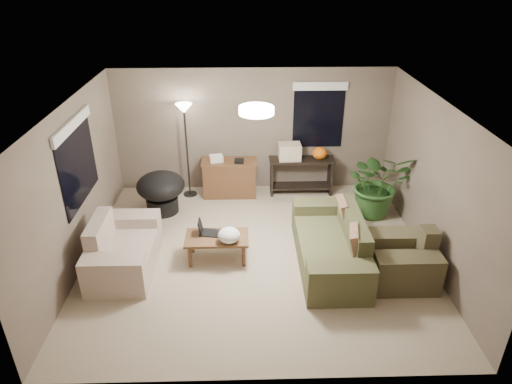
{
  "coord_description": "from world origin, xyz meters",
  "views": [
    {
      "loc": [
        -0.17,
        -6.19,
        4.35
      ],
      "look_at": [
        0.0,
        0.2,
        1.05
      ],
      "focal_mm": 32.0,
      "sensor_mm": 36.0,
      "label": 1
    }
  ],
  "objects_px": {
    "main_sofa": "(332,246)",
    "floor_lamp": "(185,120)",
    "coffee_table": "(217,240)",
    "loveseat": "(122,251)",
    "papasan_chair": "(161,190)",
    "houseplant": "(377,190)",
    "desk": "(230,178)",
    "armchair": "(401,261)",
    "console_table": "(301,173)",
    "cat_scratching_post": "(402,247)"
  },
  "relations": [
    {
      "from": "main_sofa",
      "to": "floor_lamp",
      "type": "relative_size",
      "value": 1.15
    },
    {
      "from": "main_sofa",
      "to": "coffee_table",
      "type": "height_order",
      "value": "main_sofa"
    },
    {
      "from": "loveseat",
      "to": "papasan_chair",
      "type": "xyz_separation_m",
      "value": [
        0.34,
        1.75,
        0.17
      ]
    },
    {
      "from": "houseplant",
      "to": "papasan_chair",
      "type": "bearing_deg",
      "value": 177.08
    },
    {
      "from": "coffee_table",
      "to": "desk",
      "type": "relative_size",
      "value": 0.91
    },
    {
      "from": "armchair",
      "to": "desk",
      "type": "height_order",
      "value": "armchair"
    },
    {
      "from": "console_table",
      "to": "houseplant",
      "type": "distance_m",
      "value": 1.6
    },
    {
      "from": "loveseat",
      "to": "houseplant",
      "type": "xyz_separation_m",
      "value": [
        4.36,
        1.55,
        0.21
      ]
    },
    {
      "from": "floor_lamp",
      "to": "desk",
      "type": "bearing_deg",
      "value": -2.24
    },
    {
      "from": "main_sofa",
      "to": "console_table",
      "type": "distance_m",
      "value": 2.45
    },
    {
      "from": "coffee_table",
      "to": "houseplant",
      "type": "relative_size",
      "value": 0.77
    },
    {
      "from": "papasan_chair",
      "to": "coffee_table",
      "type": "bearing_deg",
      "value": -54.67
    },
    {
      "from": "desk",
      "to": "loveseat",
      "type": "bearing_deg",
      "value": -123.66
    },
    {
      "from": "desk",
      "to": "main_sofa",
      "type": "bearing_deg",
      "value": -54.91
    },
    {
      "from": "console_table",
      "to": "floor_lamp",
      "type": "relative_size",
      "value": 0.68
    },
    {
      "from": "armchair",
      "to": "console_table",
      "type": "distance_m",
      "value": 3.09
    },
    {
      "from": "loveseat",
      "to": "desk",
      "type": "xyz_separation_m",
      "value": [
        1.61,
        2.41,
        0.08
      ]
    },
    {
      "from": "main_sofa",
      "to": "houseplant",
      "type": "xyz_separation_m",
      "value": [
        1.09,
        1.51,
        0.21
      ]
    },
    {
      "from": "desk",
      "to": "papasan_chair",
      "type": "height_order",
      "value": "papasan_chair"
    },
    {
      "from": "main_sofa",
      "to": "armchair",
      "type": "relative_size",
      "value": 2.2
    },
    {
      "from": "armchair",
      "to": "coffee_table",
      "type": "height_order",
      "value": "armchair"
    },
    {
      "from": "console_table",
      "to": "papasan_chair",
      "type": "height_order",
      "value": "papasan_chair"
    },
    {
      "from": "armchair",
      "to": "console_table",
      "type": "bearing_deg",
      "value": 112.62
    },
    {
      "from": "floor_lamp",
      "to": "papasan_chair",
      "type": "bearing_deg",
      "value": -122.94
    },
    {
      "from": "loveseat",
      "to": "desk",
      "type": "bearing_deg",
      "value": 56.34
    },
    {
      "from": "console_table",
      "to": "armchair",
      "type": "bearing_deg",
      "value": -67.38
    },
    {
      "from": "main_sofa",
      "to": "cat_scratching_post",
      "type": "height_order",
      "value": "main_sofa"
    },
    {
      "from": "armchair",
      "to": "houseplant",
      "type": "distance_m",
      "value": 1.94
    },
    {
      "from": "floor_lamp",
      "to": "cat_scratching_post",
      "type": "relative_size",
      "value": 3.82
    },
    {
      "from": "main_sofa",
      "to": "cat_scratching_post",
      "type": "xyz_separation_m",
      "value": [
        1.15,
        0.06,
        -0.08
      ]
    },
    {
      "from": "loveseat",
      "to": "armchair",
      "type": "xyz_separation_m",
      "value": [
        4.25,
        -0.37,
        0.0
      ]
    },
    {
      "from": "desk",
      "to": "floor_lamp",
      "type": "xyz_separation_m",
      "value": [
        -0.82,
        0.03,
        1.22
      ]
    },
    {
      "from": "papasan_chair",
      "to": "floor_lamp",
      "type": "xyz_separation_m",
      "value": [
        0.45,
        0.69,
        1.13
      ]
    },
    {
      "from": "main_sofa",
      "to": "papasan_chair",
      "type": "height_order",
      "value": "main_sofa"
    },
    {
      "from": "main_sofa",
      "to": "papasan_chair",
      "type": "xyz_separation_m",
      "value": [
        -2.93,
        1.71,
        0.17
      ]
    },
    {
      "from": "coffee_table",
      "to": "floor_lamp",
      "type": "distance_m",
      "value": 2.67
    },
    {
      "from": "coffee_table",
      "to": "console_table",
      "type": "relative_size",
      "value": 0.77
    },
    {
      "from": "desk",
      "to": "houseplant",
      "type": "distance_m",
      "value": 2.89
    },
    {
      "from": "floor_lamp",
      "to": "houseplant",
      "type": "xyz_separation_m",
      "value": [
        3.58,
        -0.89,
        -1.09
      ]
    },
    {
      "from": "floor_lamp",
      "to": "cat_scratching_post",
      "type": "distance_m",
      "value": 4.54
    },
    {
      "from": "papasan_chair",
      "to": "floor_lamp",
      "type": "height_order",
      "value": "floor_lamp"
    },
    {
      "from": "coffee_table",
      "to": "cat_scratching_post",
      "type": "distance_m",
      "value": 2.96
    },
    {
      "from": "floor_lamp",
      "to": "cat_scratching_post",
      "type": "xyz_separation_m",
      "value": [
        3.63,
        -2.34,
        -1.38
      ]
    },
    {
      "from": "papasan_chair",
      "to": "main_sofa",
      "type": "bearing_deg",
      "value": -30.27
    },
    {
      "from": "armchair",
      "to": "console_table",
      "type": "xyz_separation_m",
      "value": [
        -1.19,
        2.85,
        0.14
      ]
    },
    {
      "from": "armchair",
      "to": "cat_scratching_post",
      "type": "bearing_deg",
      "value": 70.1
    },
    {
      "from": "coffee_table",
      "to": "houseplant",
      "type": "height_order",
      "value": "houseplant"
    },
    {
      "from": "armchair",
      "to": "desk",
      "type": "distance_m",
      "value": 3.84
    },
    {
      "from": "desk",
      "to": "houseplant",
      "type": "xyz_separation_m",
      "value": [
        2.75,
        -0.86,
        0.13
      ]
    },
    {
      "from": "main_sofa",
      "to": "loveseat",
      "type": "height_order",
      "value": "same"
    }
  ]
}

